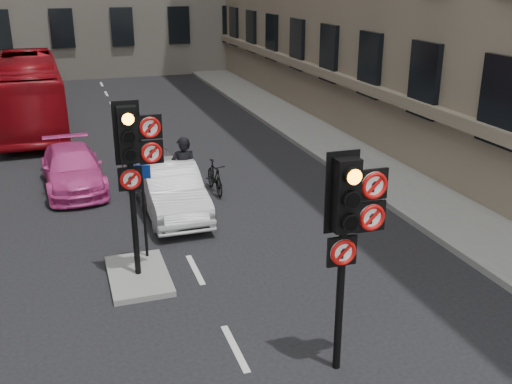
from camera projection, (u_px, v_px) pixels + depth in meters
pavement_right at (351, 150)px, 21.10m from camera, size 3.00×50.00×0.16m
centre_island at (139, 276)px, 12.39m from camera, size 1.20×2.00×0.12m
signal_near at (350, 218)px, 8.74m from camera, size 0.91×0.40×3.58m
signal_far at (134, 153)px, 11.50m from camera, size 0.91×0.40×3.58m
car_silver at (157, 173)px, 16.90m from camera, size 1.83×3.88×1.28m
car_white at (172, 189)px, 15.61m from camera, size 1.40×3.98×1.31m
car_pink at (73, 168)px, 17.48m from camera, size 1.88×4.15×1.18m
bus_red at (30, 93)px, 24.33m from camera, size 2.67×10.10×2.79m
motorcycle at (215, 177)px, 17.15m from camera, size 0.45×1.53×0.92m
motorcyclist at (184, 172)px, 16.01m from camera, size 0.73×0.50×1.93m
info_sign at (143, 198)px, 12.64m from camera, size 0.36×0.16×2.10m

